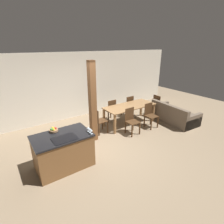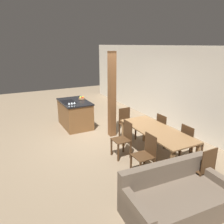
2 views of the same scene
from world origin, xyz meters
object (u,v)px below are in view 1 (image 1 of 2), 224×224
wine_glass_far (88,128)px  dining_chair_far_right (128,105)px  dining_chair_near_right (150,115)px  kitchen_island (63,151)px  wine_glass_middle (90,129)px  dining_table (130,108)px  dining_chair_foot_end (154,105)px  dining_chair_head_end (99,120)px  wine_glass_near (91,130)px  dining_chair_near_left (131,120)px  timber_post (93,103)px  dining_chair_far_left (110,110)px  fruit_bowl (54,130)px  couch (174,115)px

wine_glass_far → dining_chair_far_right: bearing=33.2°
wine_glass_far → dining_chair_near_right: size_ratio=0.15×
dining_chair_near_right → dining_chair_far_right: 1.30m
kitchen_island → wine_glass_middle: (0.63, -0.28, 0.56)m
dining_chair_near_right → dining_chair_far_right: size_ratio=1.00×
dining_table → dining_chair_foot_end: 1.41m
dining_chair_head_end → wine_glass_far: bearing=140.2°
wine_glass_near → dining_chair_near_left: (1.98, 0.76, -0.52)m
wine_glass_near → dining_table: wine_glass_near is taller
dining_table → timber_post: 1.90m
kitchen_island → wine_glass_far: size_ratio=10.32×
dining_chair_near_left → dining_chair_head_end: 1.14m
dining_chair_near_right → timber_post: 2.40m
kitchen_island → wine_glass_near: (0.63, -0.37, 0.56)m
dining_chair_near_right → dining_chair_foot_end: (0.94, 0.65, 0.00)m
dining_chair_far_left → dining_chair_head_end: bearing=34.7°
fruit_bowl → wine_glass_far: wine_glass_far is taller
timber_post → couch: bearing=-9.5°
kitchen_island → dining_table: (3.07, 1.05, 0.21)m
kitchen_island → wine_glass_middle: size_ratio=10.32×
dining_table → dining_chair_head_end: 1.41m
wine_glass_far → dining_chair_near_left: (1.98, 0.60, -0.52)m
wine_glass_far → timber_post: 1.20m
dining_chair_near_left → dining_chair_far_right: (0.93, 1.30, 0.00)m
fruit_bowl → timber_post: timber_post is taller
dining_chair_head_end → timber_post: size_ratio=0.36×
dining_chair_far_right → wine_glass_far: bearing=33.2°
kitchen_island → dining_chair_head_end: (1.66, 1.05, 0.04)m
dining_table → couch: (1.64, -0.86, -0.41)m
dining_chair_near_right → dining_chair_far_right: (0.00, 1.30, 0.00)m
dining_chair_near_left → dining_chair_far_left: bearing=90.0°
wine_glass_middle → dining_chair_near_left: bearing=19.0°
dining_chair_far_left → dining_chair_foot_end: (1.87, -0.65, 0.00)m
wine_glass_middle → dining_chair_foot_end: bearing=19.1°
dining_chair_near_right → timber_post: size_ratio=0.36×
couch → dining_chair_foot_end: bearing=19.4°
dining_table → wine_glass_far: bearing=-152.9°
fruit_bowl → wine_glass_middle: bearing=-38.9°
dining_chair_far_right → kitchen_island: bearing=25.7°
dining_chair_far_right → timber_post: (-2.24, -0.94, 0.79)m
dining_chair_near_left → dining_chair_head_end: bearing=145.3°
dining_chair_far_right → timber_post: bearing=22.9°
dining_chair_far_right → dining_chair_head_end: same height
kitchen_island → dining_chair_near_right: dining_chair_near_right is taller
dining_chair_far_left → dining_chair_foot_end: 1.98m
dining_table → dining_chair_far_right: dining_chair_far_right is taller
kitchen_island → timber_post: size_ratio=0.55×
wine_glass_middle → dining_chair_near_left: 2.16m
wine_glass_middle → dining_table: bearing=28.6°
dining_chair_near_right → couch: (1.18, -0.21, -0.23)m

